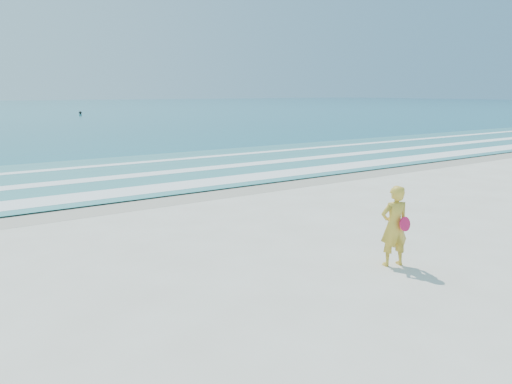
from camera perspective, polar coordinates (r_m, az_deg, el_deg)
ground at (r=8.22m, az=12.65°, el=-11.94°), size 400.00×400.00×0.00m
wet_sand at (r=15.46m, az=-12.64°, el=-0.89°), size 400.00×2.40×0.00m
shallow at (r=20.10m, az=-18.10°, el=1.74°), size 400.00×10.00×0.01m
foam_near at (r=16.64m, az=-14.36°, el=0.07°), size 400.00×1.40×0.01m
foam_mid at (r=19.35m, az=-17.40°, el=1.45°), size 400.00×0.90×0.01m
foam_far at (r=22.48m, az=-19.97°, el=2.61°), size 400.00×0.60×0.01m
buoy at (r=77.40m, az=-19.44°, el=8.56°), size 0.43×0.43×0.43m
woman at (r=9.64m, az=15.51°, el=-3.76°), size 0.64×0.52×1.53m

